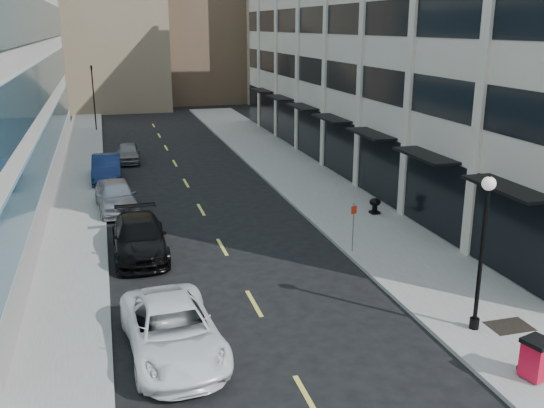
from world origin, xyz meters
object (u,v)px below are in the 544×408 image
car_white_van (173,331)px  car_black_pickup (139,237)px  car_silver_sedan (116,196)px  trash_bin (536,358)px  car_grey_sedan (128,153)px  sign_post (353,220)px  urn_planter (375,204)px  traffic_signal (91,70)px  car_blue_sedan (107,168)px  lamppost (483,240)px

car_white_van → car_black_pickup: 8.76m
car_silver_sedan → trash_bin: car_silver_sedan is taller
car_silver_sedan → trash_bin: 22.70m
car_white_van → car_grey_sedan: bearing=86.1°
car_grey_sedan → sign_post: size_ratio=1.85×
car_silver_sedan → car_grey_sedan: bearing=79.8°
car_white_van → urn_planter: size_ratio=6.91×
car_white_van → car_black_pickup: (-0.43, 8.75, 0.01)m
car_black_pickup → car_grey_sedan: car_black_pickup is taller
urn_planter → car_white_van: bearing=-136.6°
traffic_signal → urn_planter: traffic_signal is taller
car_blue_sedan → urn_planter: 17.72m
car_white_van → sign_post: bearing=32.6°
traffic_signal → car_silver_sedan: traffic_signal is taller
traffic_signal → sign_post: size_ratio=3.14×
car_white_van → car_black_pickup: bearing=88.9°
car_silver_sedan → car_grey_sedan: car_silver_sedan is taller
trash_bin → car_grey_sedan: bearing=90.4°
car_grey_sedan → car_blue_sedan: bearing=-103.5°
car_white_van → sign_post: sign_post is taller
traffic_signal → trash_bin: bearing=-75.9°
car_white_van → car_black_pickup: size_ratio=1.03×
sign_post → urn_planter: size_ratio=2.68×
traffic_signal → lamppost: traffic_signal is taller
car_blue_sedan → car_grey_sedan: bearing=74.9°
car_silver_sedan → car_black_pickup: bearing=-88.2°
car_white_van → car_blue_sedan: bearing=90.1°
sign_post → urn_planter: bearing=43.8°
urn_planter → car_black_pickup: bearing=-168.8°
car_blue_sedan → sign_post: (10.10, -16.46, 0.77)m
traffic_signal → car_black_pickup: traffic_signal is taller
traffic_signal → car_white_van: traffic_signal is taller
traffic_signal → car_white_van: size_ratio=1.22×
trash_bin → sign_post: sign_post is taller
trash_bin → sign_post: 10.62m
car_black_pickup → sign_post: bearing=-15.3°
traffic_signal → car_silver_sedan: bearing=-87.7°
car_silver_sedan → car_blue_sedan: size_ratio=0.99×
traffic_signal → lamppost: bearing=-74.9°
car_white_van → trash_bin: bearing=-27.9°
car_white_van → sign_post: 10.61m
car_black_pickup → urn_planter: (12.23, 2.41, -0.15)m
car_grey_sedan → car_silver_sedan: bearing=-92.4°
lamppost → car_grey_sedan: bearing=108.1°
car_silver_sedan → lamppost: 20.28m
car_black_pickup → car_grey_sedan: (0.43, 19.36, -0.11)m
urn_planter → lamppost: bearing=-100.1°
car_silver_sedan → trash_bin: bearing=-66.4°
car_black_pickup → car_blue_sedan: size_ratio=1.11×
trash_bin → car_white_van: bearing=139.9°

